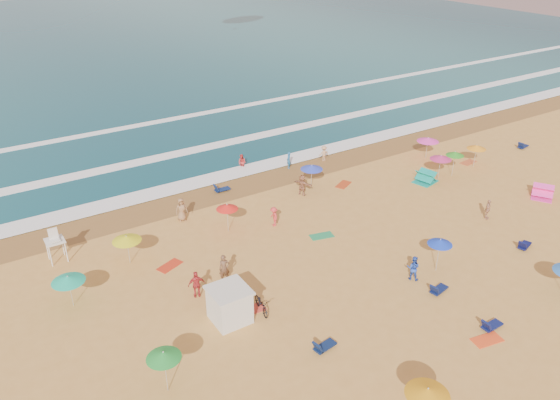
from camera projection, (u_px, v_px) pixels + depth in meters
ground at (296, 264)px, 36.27m from camera, size 220.00×220.00×0.00m
ocean at (38, 45)px, 99.26m from camera, size 220.00×140.00×0.18m
wet_sand at (212, 193)px, 45.64m from camera, size 220.00×220.00×0.00m
surf_foam at (172, 158)px, 52.21m from camera, size 200.00×18.70×0.05m
cabana at (230, 305)px, 30.81m from camera, size 2.00×2.00×2.00m
cabana_roof at (229, 290)px, 30.33m from camera, size 2.20×2.20×0.12m
bicycle at (261, 304)px, 31.72m from camera, size 0.98×2.00×1.01m
lifeguard_stand at (56, 247)px, 36.21m from camera, size 1.20×1.20×2.10m
beach_umbrellas at (319, 236)px, 35.48m from camera, size 57.24×24.75×0.78m
loungers at (421, 248)px, 37.71m from camera, size 49.35×24.22×0.34m
towels at (300, 293)px, 33.42m from camera, size 53.15×23.97×0.03m
popup_tents at (483, 183)px, 46.12m from camera, size 8.41×9.49×1.20m
beachgoers at (231, 241)px, 37.29m from camera, size 40.46×27.80×2.12m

